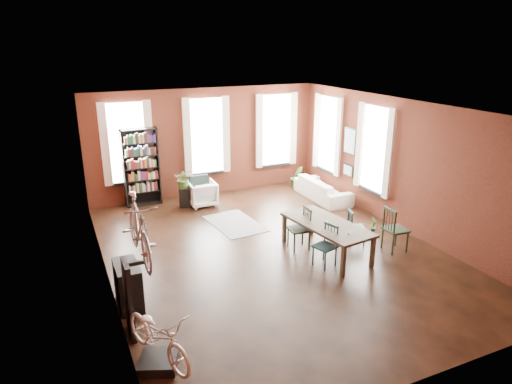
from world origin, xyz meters
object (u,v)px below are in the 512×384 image
dining_chair_d (356,227)px  bike_trainer (159,362)px  dining_chair_a (325,246)px  dining_table (326,239)px  cream_sofa (323,186)px  console_table (128,285)px  white_armchair (202,192)px  bookshelf (141,167)px  dining_chair_c (396,229)px  bicycle_floor (156,313)px  dining_chair_b (299,229)px  plant_stand (184,197)px

dining_chair_d → bike_trainer: size_ratio=1.56×
dining_chair_a → dining_table: bearing=128.5°
dining_table → bike_trainer: dining_table is taller
cream_sofa → console_table: size_ratio=2.60×
white_armchair → bookshelf: bearing=-25.1°
dining_chair_d → white_armchair: size_ratio=1.06×
white_armchair → cream_sofa: (3.43, -0.93, 0.02)m
dining_chair_c → cream_sofa: dining_chair_c is taller
dining_chair_d → bookshelf: bearing=58.3°
bike_trainer → dining_chair_c: bearing=16.2°
bike_trainer → console_table: 1.85m
dining_chair_a → bicycle_floor: 4.24m
cream_sofa → bike_trainer: bearing=131.0°
dining_chair_c → console_table: 5.81m
dining_table → white_armchair: size_ratio=2.79×
dining_table → dining_chair_b: size_ratio=2.20×
dining_chair_a → dining_chair_b: 0.94m
dining_chair_c → white_armchair: 5.49m
dining_chair_c → bicycle_floor: size_ratio=0.67×
cream_sofa → console_table: cream_sofa is taller
dining_chair_a → dining_chair_d: size_ratio=1.09×
white_armchair → bicycle_floor: 6.85m
bicycle_floor → dining_chair_d: bearing=4.2°
bookshelf → bike_trainer: bearing=-99.5°
bicycle_floor → cream_sofa: bearing=20.9°
dining_chair_c → plant_stand: dining_chair_c is taller
dining_table → plant_stand: 4.66m
plant_stand → cream_sofa: bearing=-14.6°
dining_chair_c → bicycle_floor: bearing=108.8°
dining_chair_c → bike_trainer: size_ratio=1.94×
dining_chair_c → bookshelf: bearing=42.4°
dining_table → bookshelf: bookshelf is taller
bookshelf → bike_trainer: 7.19m
cream_sofa → dining_chair_b: bearing=139.1°
white_armchair → console_table: size_ratio=0.96×
dining_chair_c → cream_sofa: 3.69m
dining_chair_c → dining_chair_d: size_ratio=1.25×
dining_chair_d → bicycle_floor: bicycle_floor is taller
dining_chair_c → bike_trainer: dining_chair_c is taller
plant_stand → dining_chair_d: bearing=-54.1°
console_table → plant_stand: 5.08m
bookshelf → plant_stand: size_ratio=3.93×
dining_chair_a → plant_stand: size_ratio=1.59×
bike_trainer → white_armchair: bearing=66.7°
dining_table → bookshelf: (-3.03, 4.88, 0.74)m
dining_chair_c → plant_stand: size_ratio=1.82×
dining_chair_b → dining_chair_c: 2.15m
dining_chair_a → bookshelf: (-2.70, 5.35, 0.65)m
dining_chair_d → plant_stand: bearing=54.3°
dining_chair_a → bookshelf: bookshelf is taller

